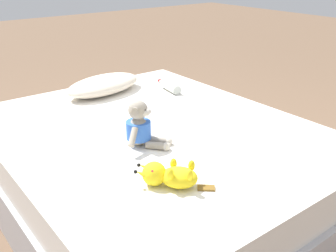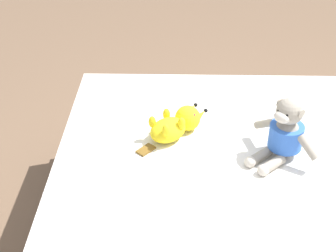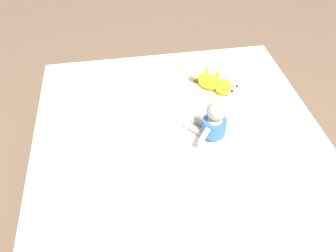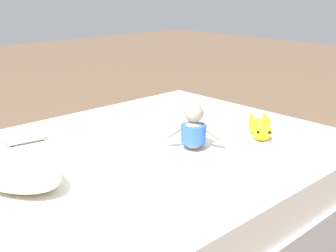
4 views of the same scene
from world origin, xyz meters
name	(u,v)px [view 3 (image 3 of 4)]	position (x,y,z in m)	size (l,w,h in m)	color
ground_plane	(183,209)	(0.00, 0.00, 0.00)	(16.00, 16.00, 0.00)	brown
bed	(184,187)	(0.00, 0.00, 0.24)	(1.59, 1.95, 0.49)	#B2B2B7
plush_monkey	(213,123)	(-0.16, -0.13, 0.59)	(0.26, 0.26, 0.24)	#9E9384
plush_yellow_creature	(215,83)	(-0.29, -0.51, 0.54)	(0.27, 0.28, 0.10)	yellow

